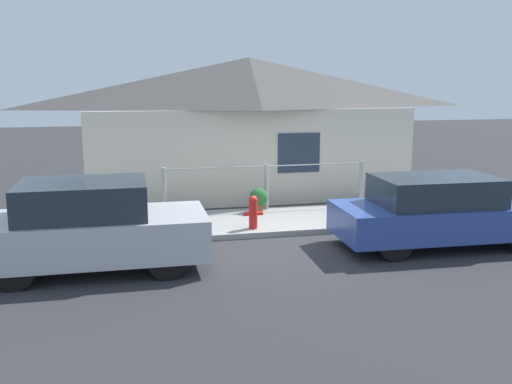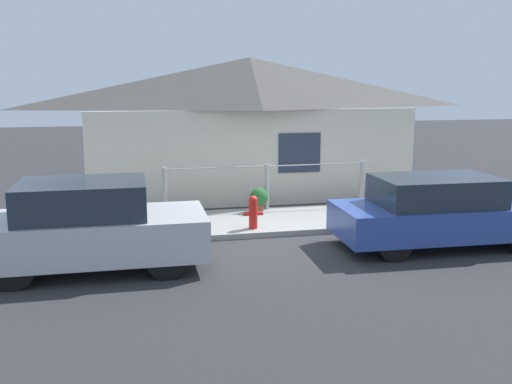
# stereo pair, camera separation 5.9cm
# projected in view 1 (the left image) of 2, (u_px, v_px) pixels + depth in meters

# --- Properties ---
(ground_plane) EXTENTS (60.00, 60.00, 0.00)m
(ground_plane) POSITION_uv_depth(u_px,v_px,m) (290.00, 236.00, 11.67)
(ground_plane) COLOR #2D2D30
(sidewalk) EXTENTS (24.00, 2.23, 0.12)m
(sidewalk) POSITION_uv_depth(u_px,v_px,m) (277.00, 221.00, 12.73)
(sidewalk) COLOR gray
(sidewalk) RESTS_ON ground_plane
(house) EXTENTS (8.80, 2.23, 3.73)m
(house) POSITION_uv_depth(u_px,v_px,m) (250.00, 89.00, 14.88)
(house) COLOR beige
(house) RESTS_ON ground_plane
(fence) EXTENTS (4.90, 0.10, 1.08)m
(fence) POSITION_uv_depth(u_px,v_px,m) (266.00, 184.00, 13.52)
(fence) COLOR #999993
(fence) RESTS_ON sidewalk
(car_left) EXTENTS (3.74, 1.71, 1.52)m
(car_left) POSITION_uv_depth(u_px,v_px,m) (91.00, 227.00, 9.49)
(car_left) COLOR #B7B7BC
(car_left) RESTS_ON ground_plane
(car_right) EXTENTS (4.12, 1.74, 1.36)m
(car_right) POSITION_uv_depth(u_px,v_px,m) (440.00, 211.00, 10.89)
(car_right) COLOR #2D4793
(car_right) RESTS_ON ground_plane
(fire_hydrant) EXTENTS (0.42, 0.19, 0.69)m
(fire_hydrant) POSITION_uv_depth(u_px,v_px,m) (253.00, 211.00, 11.78)
(fire_hydrant) COLOR red
(fire_hydrant) RESTS_ON sidewalk
(potted_plant_near_hydrant) EXTENTS (0.42, 0.42, 0.56)m
(potted_plant_near_hydrant) POSITION_uv_depth(u_px,v_px,m) (259.00, 198.00, 13.29)
(potted_plant_near_hydrant) COLOR brown
(potted_plant_near_hydrant) RESTS_ON sidewalk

